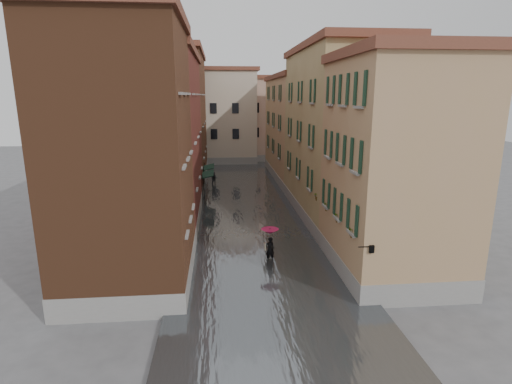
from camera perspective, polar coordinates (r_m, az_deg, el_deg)
name	(u,v)px	position (r m, az deg, el deg)	size (l,w,h in m)	color
ground	(261,261)	(24.38, 0.70, -9.80)	(120.00, 120.00, 0.00)	#515153
floodwater	(246,203)	(36.61, -1.43, -1.57)	(10.00, 60.00, 0.20)	#4D5155
building_left_near	(126,161)	(21.01, -18.04, 4.21)	(6.00, 8.00, 13.00)	brown
building_left_mid	(158,142)	(31.78, -13.78, 7.01)	(6.00, 14.00, 12.50)	brown
building_left_far	(177,120)	(46.56, -11.20, 10.06)	(6.00, 16.00, 14.00)	brown
building_right_near	(395,171)	(22.66, 19.22, 2.83)	(6.00, 8.00, 11.50)	#A98357
building_right_mid	(336,137)	(32.78, 11.41, 7.77)	(6.00, 14.00, 13.00)	tan
building_right_far	(299,130)	(47.35, 6.17, 8.77)	(6.00, 16.00, 11.50)	#A98357
building_end_cream	(214,118)	(60.33, -6.02, 10.52)	(12.00, 9.00, 13.00)	#BEAC97
building_end_pink	(272,120)	(62.92, 2.36, 10.25)	(10.00, 9.00, 12.00)	tan
awning_near	(208,175)	(37.65, -6.93, 2.46)	(1.09, 3.17, 2.80)	black
awning_far	(208,168)	(41.33, -6.81, 3.45)	(1.09, 2.84, 2.80)	black
wall_lantern	(371,249)	(18.80, 16.08, -7.77)	(0.71, 0.22, 0.35)	black
window_planters	(334,206)	(23.33, 11.03, -2.01)	(0.59, 8.00, 0.84)	brown
pedestrian_main	(270,241)	(23.78, 1.99, -6.96)	(1.07, 1.07, 2.06)	black
pedestrian_far	(214,179)	(44.19, -6.00, 1.90)	(0.75, 0.58, 1.54)	black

